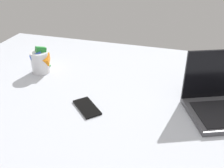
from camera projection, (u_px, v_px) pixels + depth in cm
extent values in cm
cube|color=#B7BCC6|center=(110.00, 122.00, 113.33)|extent=(180.00, 140.00, 18.00)
cube|color=black|center=(224.00, 74.00, 106.11)|extent=(30.76, 13.83, 21.00)
cylinder|color=silver|center=(40.00, 62.00, 132.59)|extent=(9.00, 9.00, 11.00)
cube|color=#268C33|center=(44.00, 66.00, 134.35)|extent=(7.85, 6.96, 6.68)
cube|color=blue|center=(40.00, 61.00, 133.75)|extent=(5.83, 5.56, 6.15)
cube|color=orange|center=(44.00, 59.00, 131.14)|extent=(7.56, 8.16, 6.61)
cube|color=blue|center=(37.00, 55.00, 130.28)|extent=(7.58, 6.85, 5.06)
cube|color=#268C33|center=(41.00, 50.00, 130.65)|extent=(6.64, 7.15, 4.95)
cube|color=black|center=(87.00, 107.00, 106.45)|extent=(14.75, 14.66, 0.80)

